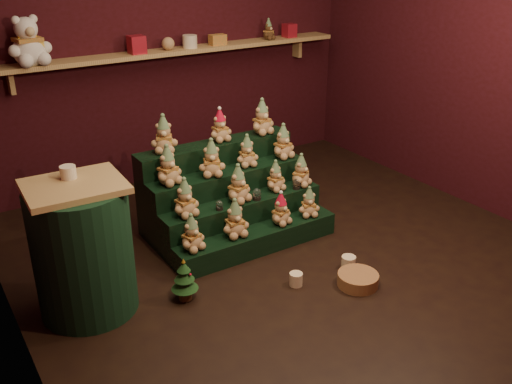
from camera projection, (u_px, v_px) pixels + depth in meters
ground at (286, 253)px, 4.53m from camera, size 4.00×4.00×0.00m
back_wall at (167, 38)px, 5.53m from camera, size 4.00×0.10×2.80m
right_wall at (481, 49)px, 4.97m from camera, size 0.10×4.00×2.80m
back_shelf at (175, 52)px, 5.44m from camera, size 3.60×0.26×0.24m
riser_tier_front at (258, 240)px, 4.54m from camera, size 1.40×0.22×0.18m
riser_tier_midfront at (243, 220)px, 4.67m from camera, size 1.40×0.22×0.36m
riser_tier_midback at (229, 200)px, 4.80m from camera, size 1.40×0.22×0.54m
riser_tier_back at (216, 182)px, 4.93m from camera, size 1.40×0.22×0.72m
teddy_0 at (192, 233)px, 4.17m from camera, size 0.25×0.23×0.28m
teddy_1 at (235, 218)px, 4.36m from camera, size 0.23×0.21×0.30m
teddy_2 at (281, 209)px, 4.55m from camera, size 0.23×0.22×0.26m
teddy_3 at (309, 202)px, 4.68m from camera, size 0.22×0.21×0.25m
teddy_4 at (185, 198)px, 4.27m from camera, size 0.24×0.23×0.30m
teddy_5 at (238, 184)px, 4.51m from camera, size 0.27×0.26×0.31m
teddy_6 at (275, 176)px, 4.72m from camera, size 0.21×0.20×0.26m
teddy_7 at (301, 170)px, 4.80m from camera, size 0.26×0.25×0.27m
teddy_8 at (168, 165)px, 4.37m from camera, size 0.27×0.26×0.31m
teddy_9 at (212, 158)px, 4.53m from camera, size 0.27×0.26×0.30m
teddy_10 at (247, 151)px, 4.73m from camera, size 0.22×0.20×0.26m
teddy_11 at (283, 141)px, 4.90m from camera, size 0.24×0.22×0.29m
teddy_12 at (164, 134)px, 4.51m from camera, size 0.27×0.26×0.30m
teddy_13 at (220, 125)px, 4.76m from camera, size 0.20×0.18×0.27m
teddy_14 at (262, 117)px, 4.93m from camera, size 0.24×0.22×0.30m
snow_globe_a at (219, 205)px, 4.41m from camera, size 0.06×0.06×0.08m
snow_globe_b at (257, 194)px, 4.58m from camera, size 0.07×0.07×0.10m
snow_globe_c at (297, 184)px, 4.77m from camera, size 0.07×0.07×0.09m
side_table at (83, 249)px, 3.68m from camera, size 0.64×0.64×0.92m
table_ornament at (68, 172)px, 3.55m from camera, size 0.10×0.10×0.08m
mini_christmas_tree at (184, 280)px, 3.90m from camera, size 0.19×0.19×0.32m
mug_left at (296, 279)px, 4.10m from camera, size 0.10×0.10×0.10m
mug_right at (348, 263)px, 4.29m from camera, size 0.11×0.11×0.11m
wicker_basket at (358, 280)px, 4.10m from camera, size 0.30×0.30×0.09m
white_bear at (27, 34)px, 4.64m from camera, size 0.40×0.37×0.50m
brown_bear at (268, 29)px, 5.88m from camera, size 0.18×0.17×0.21m
gift_tin_red_a at (137, 45)px, 5.19m from camera, size 0.14×0.14×0.16m
gift_tin_cream at (190, 41)px, 5.46m from camera, size 0.14×0.14×0.12m
gift_tin_red_b at (289, 30)px, 6.03m from camera, size 0.12×0.12×0.14m
shelf_plush_ball at (168, 44)px, 5.35m from camera, size 0.12×0.12×0.12m
scarf_gift_box at (218, 40)px, 5.61m from camera, size 0.16×0.10×0.10m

